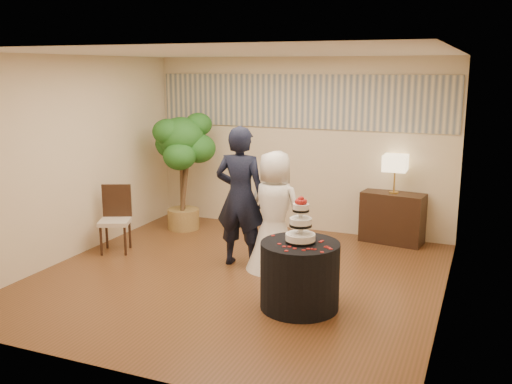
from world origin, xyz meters
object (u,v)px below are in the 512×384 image
at_px(groom, 240,197).
at_px(wedding_cake, 301,220).
at_px(cake_table, 300,275).
at_px(side_chair, 115,220).
at_px(bride, 275,211).
at_px(table_lamp, 395,174).
at_px(ficus_tree, 182,171).
at_px(console, 392,218).

distance_m(groom, wedding_cake, 1.59).
xyz_separation_m(groom, cake_table, (1.18, -1.06, -0.57)).
xyz_separation_m(groom, side_chair, (-1.90, -0.19, -0.46)).
bearing_deg(bride, table_lamp, -119.20).
bearing_deg(bride, groom, 8.81).
distance_m(wedding_cake, ficus_tree, 3.62).
bearing_deg(cake_table, side_chair, 164.28).
bearing_deg(side_chair, table_lamp, 5.29).
bearing_deg(wedding_cake, groom, 138.28).
distance_m(wedding_cake, table_lamp, 2.92).
relative_size(cake_table, console, 0.94).
xyz_separation_m(console, side_chair, (-3.64, -2.00, 0.09)).
relative_size(groom, wedding_cake, 3.63).
height_order(groom, console, groom).
bearing_deg(console, table_lamp, 0.00).
xyz_separation_m(console, table_lamp, (0.00, 0.00, 0.68)).
xyz_separation_m(cake_table, side_chair, (-3.09, 0.87, 0.10)).
bearing_deg(ficus_tree, cake_table, -39.75).
distance_m(cake_table, table_lamp, 3.00).
bearing_deg(cake_table, console, 79.21).
xyz_separation_m(bride, cake_table, (0.71, -1.08, -0.42)).
distance_m(ficus_tree, side_chair, 1.56).
distance_m(table_lamp, ficus_tree, 3.38).
relative_size(bride, wedding_cake, 3.04).
distance_m(console, table_lamp, 0.68).
relative_size(groom, side_chair, 1.97).
height_order(cake_table, table_lamp, table_lamp).
bearing_deg(console, groom, -125.66).
xyz_separation_m(table_lamp, ficus_tree, (-3.33, -0.55, -0.09)).
bearing_deg(ficus_tree, side_chair, -101.88).
height_order(bride, table_lamp, bride).
xyz_separation_m(cake_table, ficus_tree, (-2.79, 2.32, 0.60)).
bearing_deg(wedding_cake, side_chair, 164.28).
bearing_deg(groom, cake_table, 134.31).
height_order(groom, bride, groom).
xyz_separation_m(bride, side_chair, (-2.38, -0.21, -0.31)).
bearing_deg(table_lamp, cake_table, -100.79).
xyz_separation_m(bride, ficus_tree, (-2.08, 1.24, 0.19)).
relative_size(table_lamp, side_chair, 0.60).
relative_size(bride, ficus_tree, 0.81).
xyz_separation_m(groom, bride, (0.48, 0.03, -0.15)).
bearing_deg(groom, ficus_tree, -42.19).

